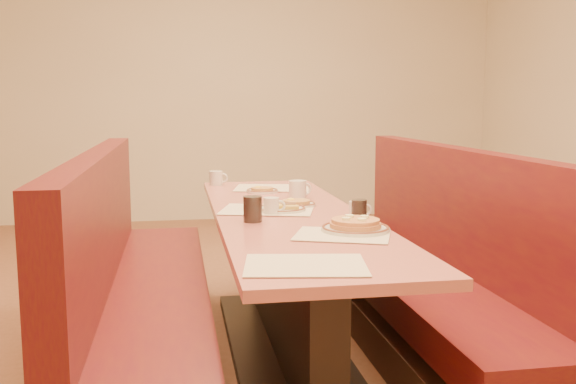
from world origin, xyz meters
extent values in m
plane|color=#9E6647|center=(0.00, 0.00, 0.00)|extent=(8.00, 8.00, 0.00)
cube|color=beige|center=(0.00, 4.00, 1.40)|extent=(6.00, 0.04, 2.80)
cube|color=black|center=(0.00, 0.00, 0.03)|extent=(0.55, 1.88, 0.06)
cube|color=black|center=(0.00, 0.00, 0.35)|extent=(0.15, 1.75, 0.71)
cube|color=#B86055|center=(0.00, 0.00, 0.73)|extent=(0.70, 2.50, 0.04)
cube|color=#4C3326|center=(-0.68, 0.00, 0.10)|extent=(0.55, 2.50, 0.20)
cube|color=#5B190F|center=(-0.68, 0.00, 0.37)|extent=(0.55, 2.50, 0.16)
cube|color=#5B190F|center=(-0.89, 0.00, 0.75)|extent=(0.12, 2.50, 0.60)
cube|color=#4C3326|center=(0.68, 0.00, 0.10)|extent=(0.55, 2.50, 0.20)
cube|color=#5B190F|center=(0.68, 0.00, 0.37)|extent=(0.55, 2.50, 0.16)
cube|color=#5B190F|center=(0.89, 0.00, 0.75)|extent=(0.12, 2.50, 0.60)
cube|color=beige|center=(-0.12, -1.01, 0.75)|extent=(0.44, 0.36, 0.00)
cube|color=beige|center=(0.12, -0.57, 0.75)|extent=(0.45, 0.39, 0.00)
cube|color=beige|center=(-0.09, 0.08, 0.75)|extent=(0.52, 0.44, 0.00)
cube|color=beige|center=(0.05, 0.88, 0.75)|extent=(0.52, 0.43, 0.00)
cylinder|color=silver|center=(0.19, -0.50, 0.76)|extent=(0.28, 0.28, 0.02)
torus|color=brown|center=(0.19, -0.50, 0.77)|extent=(0.28, 0.28, 0.01)
cylinder|color=#C58647|center=(0.19, -0.50, 0.78)|extent=(0.21, 0.21, 0.02)
cylinder|color=#C58647|center=(0.19, -0.50, 0.80)|extent=(0.20, 0.20, 0.02)
cylinder|color=#FDF8A5|center=(0.24, -0.48, 0.81)|extent=(0.04, 0.04, 0.01)
cylinder|color=#FDF8A5|center=(0.18, -0.45, 0.81)|extent=(0.04, 0.04, 0.01)
cylinder|color=#FDF8A5|center=(0.15, -0.51, 0.81)|extent=(0.04, 0.04, 0.01)
cylinder|color=#FDF8A5|center=(0.21, -0.54, 0.81)|extent=(0.04, 0.04, 0.01)
cylinder|color=silver|center=(-0.03, 0.06, 0.76)|extent=(0.24, 0.24, 0.02)
torus|color=brown|center=(-0.03, 0.06, 0.77)|extent=(0.24, 0.24, 0.01)
ellipsoid|color=gold|center=(-0.07, 0.05, 0.78)|extent=(0.06, 0.06, 0.03)
ellipsoid|color=gold|center=(-0.05, 0.01, 0.78)|extent=(0.05, 0.05, 0.03)
ellipsoid|color=gold|center=(-0.08, 0.08, 0.78)|extent=(0.05, 0.05, 0.03)
cylinder|color=brown|center=(0.01, 0.07, 0.78)|extent=(0.09, 0.02, 0.02)
cylinder|color=brown|center=(0.01, 0.09, 0.78)|extent=(0.09, 0.02, 0.02)
cube|color=gold|center=(0.02, 0.02, 0.77)|extent=(0.08, 0.06, 0.02)
cylinder|color=silver|center=(0.07, 0.19, 0.76)|extent=(0.20, 0.20, 0.02)
torus|color=brown|center=(0.07, 0.19, 0.77)|extent=(0.20, 0.20, 0.01)
cylinder|color=#C17A44|center=(0.07, 0.19, 0.77)|extent=(0.14, 0.14, 0.02)
ellipsoid|color=gold|center=(0.05, 0.21, 0.78)|extent=(0.04, 0.04, 0.02)
cylinder|color=silver|center=(-0.03, 0.72, 0.76)|extent=(0.19, 0.19, 0.01)
torus|color=brown|center=(-0.03, 0.72, 0.76)|extent=(0.19, 0.19, 0.01)
cylinder|color=#C17A44|center=(-0.03, 0.72, 0.77)|extent=(0.13, 0.13, 0.01)
ellipsoid|color=gold|center=(-0.05, 0.74, 0.78)|extent=(0.04, 0.04, 0.02)
cylinder|color=silver|center=(0.28, -0.22, 0.79)|extent=(0.08, 0.08, 0.08)
torus|color=silver|center=(0.32, -0.22, 0.79)|extent=(0.06, 0.01, 0.06)
cylinder|color=black|center=(0.28, -0.22, 0.83)|extent=(0.07, 0.07, 0.01)
cylinder|color=silver|center=(-0.09, -0.03, 0.79)|extent=(0.07, 0.07, 0.08)
torus|color=silver|center=(-0.05, -0.03, 0.79)|extent=(0.06, 0.02, 0.06)
cylinder|color=black|center=(-0.09, -0.03, 0.82)|extent=(0.06, 0.06, 0.01)
cylinder|color=silver|center=(0.13, 0.43, 0.80)|extent=(0.10, 0.10, 0.10)
torus|color=silver|center=(0.17, 0.44, 0.80)|extent=(0.07, 0.04, 0.07)
cylinder|color=black|center=(0.13, 0.43, 0.85)|extent=(0.08, 0.08, 0.01)
cylinder|color=silver|center=(-0.28, 1.10, 0.80)|extent=(0.08, 0.08, 0.09)
torus|color=silver|center=(-0.24, 1.09, 0.80)|extent=(0.07, 0.02, 0.06)
cylinder|color=black|center=(-0.28, 1.10, 0.83)|extent=(0.07, 0.07, 0.01)
cylinder|color=black|center=(-0.20, -0.20, 0.81)|extent=(0.08, 0.08, 0.11)
cylinder|color=silver|center=(-0.20, -0.20, 0.81)|extent=(0.08, 0.08, 0.12)
cylinder|color=black|center=(0.28, -0.25, 0.80)|extent=(0.07, 0.07, 0.09)
cylinder|color=silver|center=(0.28, -0.25, 0.80)|extent=(0.07, 0.07, 0.10)
camera|label=1|loc=(-0.52, -3.01, 1.28)|focal=40.00mm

